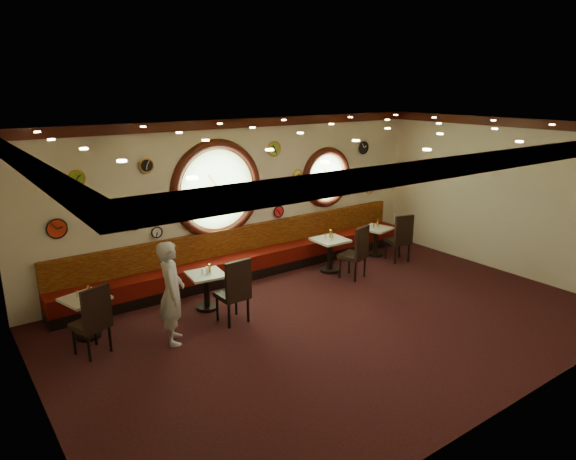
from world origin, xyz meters
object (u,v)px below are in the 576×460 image
Objects in this scene: condiment_b_pepper at (207,270)px; condiment_c_bottle at (330,234)px; condiment_b_bottle at (210,268)px; condiment_c_pepper at (333,236)px; chair_a at (93,316)px; condiment_a_salt at (77,294)px; waiter at (172,293)px; table_c at (330,251)px; condiment_d_pepper at (378,226)px; table_d at (376,238)px; chair_c at (357,249)px; table_b at (206,287)px; chair_d at (401,235)px; chair_b at (235,287)px; condiment_a_bottle at (89,291)px; condiment_c_salt at (325,237)px; condiment_a_pepper at (86,294)px; condiment_d_bottle at (378,223)px; condiment_d_salt at (374,226)px; condiment_b_salt at (202,271)px; table_a at (86,312)px.

condiment_b_pepper is 0.62× the size of condiment_c_bottle.
condiment_c_pepper is at bearing 3.15° from condiment_b_bottle.
chair_a is 7.02× the size of condiment_a_salt.
waiter is at bearing -141.08° from condiment_b_pepper.
chair_a is 6.14× the size of condiment_c_pepper.
condiment_d_pepper reaches higher than table_c.
condiment_c_pepper reaches higher than condiment_b_bottle.
table_d is 1.63m from chair_c.
table_b is 0.30m from condiment_b_pepper.
chair_d is 0.42× the size of waiter.
chair_a reaches higher than table_b.
condiment_b_bottle is at bearing -177.07° from table_c.
waiter reaches higher than condiment_b_bottle.
condiment_a_salt is 5.16m from condiment_c_pepper.
waiter is at bearing -168.17° from table_d.
condiment_b_pepper is (-2.96, -0.16, 0.27)m from table_c.
condiment_c_pepper is at bearing 16.41° from chair_b.
condiment_a_bottle is at bearing 175.15° from condiment_b_pepper.
condiment_c_bottle is at bearing 0.41° from condiment_a_salt.
chair_d is at bearing -16.67° from condiment_c_salt.
condiment_c_salt is 4.84m from condiment_a_bottle.
condiment_c_salt is 0.16m from condiment_c_pepper.
condiment_a_bottle is (-1.92, 0.19, 0.33)m from table_b.
waiter is at bearing -33.69° from chair_a.
condiment_c_bottle is (-1.49, -0.11, 0.38)m from table_d.
condiment_c_bottle reaches higher than condiment_a_pepper.
condiment_d_bottle is at bearing 6.97° from condiment_c_bottle.
condiment_a_pepper is (-6.51, -0.22, 0.30)m from table_d.
chair_c is at bearing -8.35° from table_b.
chair_a is at bearing -101.08° from condiment_a_bottle.
waiter is at bearing -42.64° from condiment_a_pepper.
condiment_d_salt is (1.56, 0.15, -0.05)m from condiment_c_salt.
condiment_b_bottle is 0.83× the size of condiment_c_bottle.
condiment_d_pepper is (4.52, 0.30, -0.01)m from condiment_b_pepper.
chair_a is at bearing -166.08° from condiment_b_bottle.
chair_d is (4.66, -0.27, 0.20)m from table_b.
condiment_b_salt is at bearing -5.64° from condiment_a_salt.
chair_b is (0.12, -0.80, 0.23)m from table_b.
chair_b is at bearing -25.81° from condiment_a_bottle.
condiment_c_pepper is 0.07m from condiment_c_bottle.
condiment_b_pepper is (-4.62, 0.30, 0.09)m from chair_d.
table_c is at bearing 0.46° from table_a.
table_a is at bearing -178.78° from condiment_c_salt.
waiter is (-3.96, -0.96, 0.36)m from table_c.
condiment_c_bottle is at bearing -10.79° from chair_a.
chair_b reaches higher than chair_d.
condiment_a_salt is 2.19m from condiment_b_bottle.
chair_c reaches higher than condiment_a_pepper.
chair_d reaches higher than table_d.
condiment_d_salt is 1.43m from condiment_c_pepper.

